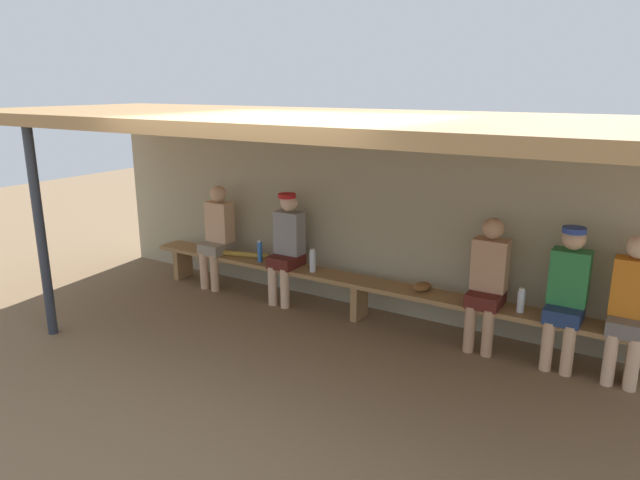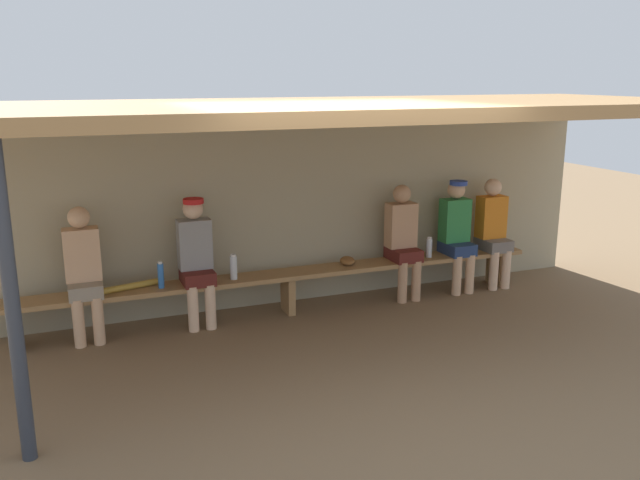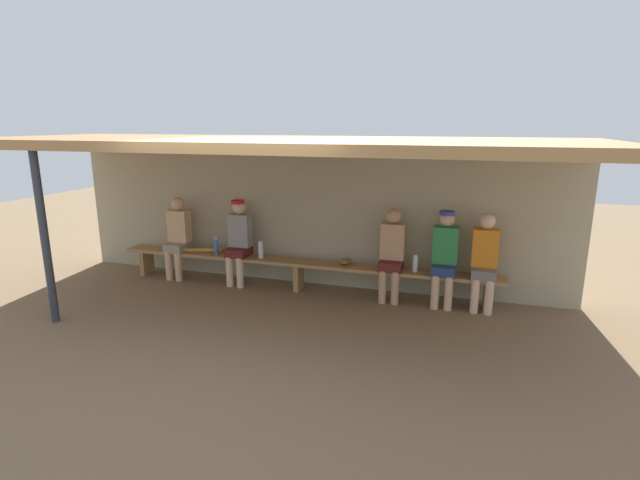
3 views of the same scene
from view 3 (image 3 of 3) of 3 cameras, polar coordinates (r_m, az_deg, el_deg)
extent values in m
plane|color=brown|center=(6.20, -7.45, -10.38)|extent=(24.00, 24.00, 0.00)
cube|color=tan|center=(7.66, -1.47, 3.03)|extent=(8.00, 0.20, 2.20)
cube|color=#9E7547|center=(6.31, -5.40, 11.30)|extent=(8.00, 2.80, 0.12)
cylinder|color=#2D333D|center=(6.94, -29.71, 0.09)|extent=(0.10, 0.10, 2.20)
cube|color=#9E7547|center=(7.40, -2.56, -2.66)|extent=(6.00, 0.36, 0.05)
cube|color=#9E7547|center=(8.76, -19.74, -2.44)|extent=(0.08, 0.29, 0.41)
cube|color=#9E7547|center=(7.47, -2.54, -4.35)|extent=(0.08, 0.29, 0.41)
cube|color=#9E7547|center=(7.07, 19.06, -6.18)|extent=(0.08, 0.29, 0.41)
cube|color=gray|center=(8.29, -16.41, -0.74)|extent=(0.32, 0.40, 0.14)
cylinder|color=#DBAD84|center=(8.29, -17.40, -2.90)|extent=(0.11, 0.11, 0.48)
cylinder|color=#DBAD84|center=(8.19, -16.36, -3.02)|extent=(0.11, 0.11, 0.48)
cube|color=#DBAD84|center=(8.28, -16.26, 1.60)|extent=(0.34, 0.20, 0.52)
sphere|color=#DBAD84|center=(8.21, -16.43, 4.12)|extent=(0.21, 0.21, 0.21)
cube|color=#591E19|center=(7.01, 8.39, -2.91)|extent=(0.32, 0.40, 0.14)
cylinder|color=tan|center=(6.97, 7.37, -5.50)|extent=(0.11, 0.11, 0.48)
cylinder|color=tan|center=(6.94, 8.84, -5.63)|extent=(0.11, 0.11, 0.48)
cube|color=tan|center=(7.01, 8.59, -0.14)|extent=(0.34, 0.20, 0.52)
sphere|color=tan|center=(6.93, 8.70, 2.83)|extent=(0.21, 0.21, 0.21)
cube|color=#591E19|center=(7.74, -9.57, -1.37)|extent=(0.32, 0.40, 0.14)
cylinder|color=beige|center=(7.73, -10.62, -3.69)|extent=(0.11, 0.11, 0.48)
cylinder|color=beige|center=(7.65, -9.42, -3.82)|extent=(0.11, 0.11, 0.48)
cube|color=gray|center=(7.73, -9.41, 1.14)|extent=(0.34, 0.20, 0.52)
sphere|color=beige|center=(7.66, -9.51, 3.84)|extent=(0.21, 0.21, 0.21)
cylinder|color=red|center=(7.61, -9.67, 4.45)|extent=(0.21, 0.21, 0.05)
cube|color=slate|center=(6.95, 18.71, -3.67)|extent=(0.32, 0.40, 0.14)
cylinder|color=beige|center=(6.88, 17.79, -6.31)|extent=(0.11, 0.11, 0.48)
cylinder|color=beige|center=(6.89, 19.30, -6.41)|extent=(0.11, 0.11, 0.48)
cube|color=orange|center=(6.94, 18.91, -0.88)|extent=(0.34, 0.20, 0.52)
sphere|color=beige|center=(6.86, 19.14, 2.11)|extent=(0.21, 0.21, 0.21)
cube|color=navy|center=(6.95, 14.38, -3.37)|extent=(0.32, 0.40, 0.14)
cylinder|color=#DBAD84|center=(6.89, 13.41, -6.00)|extent=(0.11, 0.11, 0.48)
cylinder|color=#DBAD84|center=(6.88, 14.91, -6.11)|extent=(0.11, 0.11, 0.48)
cube|color=#2D8442|center=(6.94, 14.58, -0.57)|extent=(0.34, 0.20, 0.52)
sphere|color=#DBAD84|center=(6.86, 14.76, 2.42)|extent=(0.21, 0.21, 0.21)
cylinder|color=#2D47A5|center=(6.80, 14.79, 3.10)|extent=(0.21, 0.21, 0.05)
cylinder|color=blue|center=(7.88, -12.11, -0.79)|extent=(0.06, 0.06, 0.25)
cylinder|color=white|center=(7.85, -12.16, 0.19)|extent=(0.04, 0.04, 0.02)
cylinder|color=silver|center=(7.56, -7.00, -1.21)|extent=(0.08, 0.08, 0.25)
cylinder|color=white|center=(7.53, -7.03, -0.21)|extent=(0.05, 0.05, 0.02)
cylinder|color=silver|center=(6.96, 11.17, -2.82)|extent=(0.07, 0.07, 0.22)
cylinder|color=white|center=(6.93, 11.21, -1.85)|extent=(0.05, 0.05, 0.02)
ellipsoid|color=brown|center=(7.21, 3.02, -2.53)|extent=(0.23, 0.28, 0.09)
cylinder|color=#B28C33|center=(8.12, -14.17, -1.16)|extent=(0.80, 0.27, 0.07)
camera|label=1|loc=(1.29, 37.59, 13.86)|focal=32.33mm
camera|label=2|loc=(4.69, -72.96, 4.71)|focal=37.47mm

